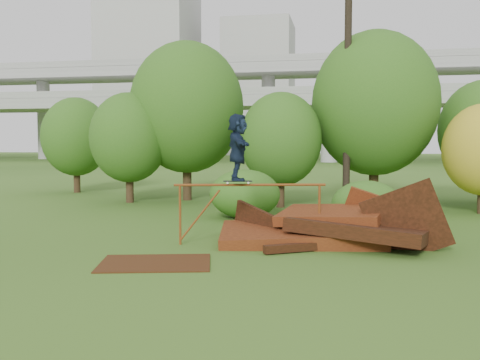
% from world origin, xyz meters
% --- Properties ---
extents(ground, '(240.00, 240.00, 0.00)m').
position_xyz_m(ground, '(0.00, 0.00, 0.00)').
color(ground, '#2D5116').
rests_on(ground, ground).
extents(scrap_pile, '(5.96, 3.44, 2.21)m').
position_xyz_m(scrap_pile, '(1.45, 1.95, 0.35)').
color(scrap_pile, '#3E190B').
rests_on(scrap_pile, ground).
extents(grind_rail, '(3.76, 0.93, 1.55)m').
position_xyz_m(grind_rail, '(-0.43, 1.45, 1.21)').
color(grind_rail, brown).
rests_on(grind_rail, ground).
extents(skateboard, '(0.76, 0.36, 0.08)m').
position_xyz_m(skateboard, '(-0.74, 1.38, 1.61)').
color(skateboard, black).
rests_on(skateboard, grind_rail).
extents(skater, '(0.86, 1.64, 1.69)m').
position_xyz_m(skater, '(-0.74, 1.38, 2.47)').
color(skater, '#142036').
rests_on(skater, skateboard).
extents(flat_plate, '(2.67, 2.19, 0.03)m').
position_xyz_m(flat_plate, '(-2.05, -1.12, 0.01)').
color(flat_plate, '#3C1F0C').
rests_on(flat_plate, ground).
extents(tree_0, '(3.36, 3.36, 4.74)m').
position_xyz_m(tree_0, '(-7.18, 9.84, 2.80)').
color(tree_0, black).
rests_on(tree_0, ground).
extents(tree_1, '(5.10, 5.10, 7.09)m').
position_xyz_m(tree_1, '(-5.02, 11.26, 4.15)').
color(tree_1, black).
rests_on(tree_1, ground).
extents(tree_2, '(3.26, 3.26, 4.60)m').
position_xyz_m(tree_2, '(-0.58, 9.39, 2.72)').
color(tree_2, black).
rests_on(tree_2, ground).
extents(tree_3, '(5.18, 5.18, 7.19)m').
position_xyz_m(tree_3, '(3.13, 10.95, 4.20)').
color(tree_3, black).
rests_on(tree_3, ground).
extents(tree_6, '(3.52, 3.52, 4.92)m').
position_xyz_m(tree_6, '(-11.71, 13.71, 2.89)').
color(tree_6, black).
rests_on(tree_6, ground).
extents(shrub_left, '(2.43, 2.24, 1.68)m').
position_xyz_m(shrub_left, '(-1.41, 6.03, 0.84)').
color(shrub_left, '#245316').
rests_on(shrub_left, ground).
extents(shrub_right, '(2.07, 1.90, 1.47)m').
position_xyz_m(shrub_right, '(2.58, 4.35, 0.73)').
color(shrub_right, '#245316').
rests_on(shrub_right, ground).
extents(utility_pole, '(1.40, 0.28, 10.29)m').
position_xyz_m(utility_pole, '(2.00, 9.61, 5.22)').
color(utility_pole, black).
rests_on(utility_pole, ground).
extents(freeway_overpass, '(160.00, 15.00, 13.70)m').
position_xyz_m(freeway_overpass, '(0.00, 62.92, 10.32)').
color(freeway_overpass, gray).
rests_on(freeway_overpass, ground).
extents(building_left, '(18.00, 16.00, 35.00)m').
position_xyz_m(building_left, '(-38.00, 95.00, 17.50)').
color(building_left, '#9E9E99').
rests_on(building_left, ground).
extents(building_right, '(14.00, 14.00, 28.00)m').
position_xyz_m(building_right, '(-16.00, 102.00, 14.00)').
color(building_right, '#9E9E99').
rests_on(building_right, ground).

